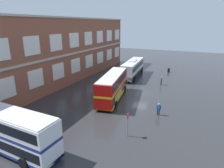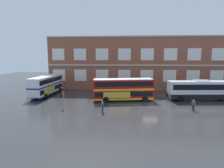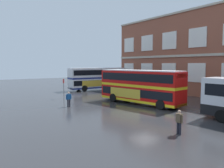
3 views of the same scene
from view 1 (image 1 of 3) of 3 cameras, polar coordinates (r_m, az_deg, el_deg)
ground_plane at (r=35.35m, az=5.19°, el=-2.08°), size 120.00×120.00×0.00m
brick_terminal_building at (r=42.26m, az=-15.40°, el=9.40°), size 48.05×8.19×12.93m
double_decker_near at (r=21.20m, az=-28.13°, el=-11.75°), size 3.21×11.10×4.07m
double_decker_middle at (r=30.97m, az=0.17°, el=-0.65°), size 11.28×4.50×4.07m
touring_coach at (r=44.61m, az=6.13°, el=4.56°), size 12.19×3.75×3.80m
waiting_passenger at (r=39.70m, az=14.29°, el=1.04°), size 0.64×0.26×1.70m
second_passenger at (r=26.65m, az=13.50°, el=-7.05°), size 0.28×0.64×1.70m
bus_stand_flag at (r=21.13m, az=4.59°, el=-11.23°), size 0.44×0.10×2.70m
station_litter_bin at (r=50.78m, az=16.30°, el=3.92°), size 0.60×0.60×1.03m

